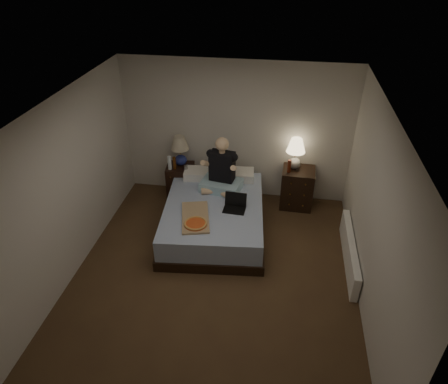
% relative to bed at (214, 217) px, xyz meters
% --- Properties ---
extents(floor, '(4.00, 4.50, 0.00)m').
position_rel_bed_xyz_m(floor, '(0.19, -1.05, -0.26)').
color(floor, brown).
rests_on(floor, ground).
extents(ceiling, '(4.00, 4.50, 0.00)m').
position_rel_bed_xyz_m(ceiling, '(0.19, -1.05, 2.24)').
color(ceiling, white).
rests_on(ceiling, ground).
extents(wall_back, '(4.00, 0.00, 2.50)m').
position_rel_bed_xyz_m(wall_back, '(0.19, 1.20, 0.99)').
color(wall_back, silver).
rests_on(wall_back, ground).
extents(wall_front, '(4.00, 0.00, 2.50)m').
position_rel_bed_xyz_m(wall_front, '(0.19, -3.30, 0.99)').
color(wall_front, silver).
rests_on(wall_front, ground).
extents(wall_left, '(0.00, 4.50, 2.50)m').
position_rel_bed_xyz_m(wall_left, '(-1.81, -1.05, 0.99)').
color(wall_left, silver).
rests_on(wall_left, ground).
extents(wall_right, '(0.00, 4.50, 2.50)m').
position_rel_bed_xyz_m(wall_right, '(2.19, -1.05, 0.99)').
color(wall_right, silver).
rests_on(wall_right, ground).
extents(bed, '(1.74, 2.20, 0.52)m').
position_rel_bed_xyz_m(bed, '(0.00, 0.00, 0.00)').
color(bed, '#5677AD').
rests_on(bed, floor).
extents(nightstand_left, '(0.53, 0.49, 0.63)m').
position_rel_bed_xyz_m(nightstand_left, '(-0.79, 0.92, 0.06)').
color(nightstand_left, black).
rests_on(nightstand_left, floor).
extents(nightstand_right, '(0.57, 0.52, 0.72)m').
position_rel_bed_xyz_m(nightstand_right, '(1.33, 0.95, 0.10)').
color(nightstand_right, black).
rests_on(nightstand_right, floor).
extents(lamp_left, '(0.37, 0.37, 0.56)m').
position_rel_bed_xyz_m(lamp_left, '(-0.78, 0.98, 0.65)').
color(lamp_left, navy).
rests_on(lamp_left, nightstand_left).
extents(lamp_right, '(0.35, 0.35, 0.56)m').
position_rel_bed_xyz_m(lamp_right, '(1.24, 1.00, 0.74)').
color(lamp_right, '#97978F').
rests_on(lamp_right, nightstand_right).
extents(water_bottle, '(0.07, 0.07, 0.25)m').
position_rel_bed_xyz_m(water_bottle, '(-0.93, 0.79, 0.50)').
color(water_bottle, white).
rests_on(water_bottle, nightstand_left).
extents(soda_can, '(0.07, 0.07, 0.10)m').
position_rel_bed_xyz_m(soda_can, '(-0.64, 0.78, 0.42)').
color(soda_can, '#ACABA7').
rests_on(soda_can, nightstand_left).
extents(beer_bottle_left, '(0.06, 0.06, 0.23)m').
position_rel_bed_xyz_m(beer_bottle_left, '(-0.85, 0.81, 0.49)').
color(beer_bottle_left, '#4E270B').
rests_on(beer_bottle_left, nightstand_left).
extents(beer_bottle_right, '(0.06, 0.06, 0.23)m').
position_rel_bed_xyz_m(beer_bottle_right, '(1.15, 0.85, 0.58)').
color(beer_bottle_right, '#5C1E0D').
rests_on(beer_bottle_right, nightstand_right).
extents(person, '(0.74, 0.63, 0.93)m').
position_rel_bed_xyz_m(person, '(0.05, 0.45, 0.72)').
color(person, black).
rests_on(person, bed).
extents(laptop, '(0.35, 0.30, 0.24)m').
position_rel_bed_xyz_m(laptop, '(0.35, -0.12, 0.38)').
color(laptop, black).
rests_on(laptop, bed).
extents(pizza_box, '(0.57, 0.83, 0.08)m').
position_rel_bed_xyz_m(pizza_box, '(-0.16, -0.62, 0.30)').
color(pizza_box, tan).
rests_on(pizza_box, bed).
extents(radiator, '(0.10, 1.60, 0.40)m').
position_rel_bed_xyz_m(radiator, '(2.12, -0.47, -0.06)').
color(radiator, white).
rests_on(radiator, floor).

